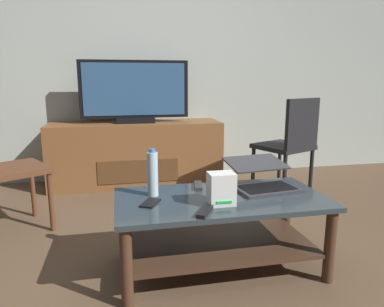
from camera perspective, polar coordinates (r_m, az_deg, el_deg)
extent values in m
plane|color=brown|center=(2.12, 2.10, -18.81)|extent=(7.68, 7.68, 0.00)
cube|color=#A8B2A8|center=(4.04, -5.76, 16.26)|extent=(6.40, 0.12, 2.80)
cube|color=#2D383D|center=(2.01, 4.68, -7.38)|extent=(1.17, 0.60, 0.03)
cube|color=#472D1E|center=(2.11, 4.55, -14.33)|extent=(1.03, 0.53, 0.02)
cylinder|color=#472D1E|center=(1.79, -10.51, -17.71)|extent=(0.06, 0.06, 0.41)
cylinder|color=#472D1E|center=(2.10, 21.32, -13.78)|extent=(0.06, 0.06, 0.41)
cylinder|color=#472D1E|center=(2.24, -10.89, -11.42)|extent=(0.06, 0.06, 0.41)
cylinder|color=#472D1E|center=(2.49, 14.96, -9.20)|extent=(0.06, 0.06, 0.41)
cube|color=brown|center=(3.76, -8.92, 0.05)|extent=(1.75, 0.52, 0.65)
cube|color=#55351C|center=(3.54, -8.61, -2.86)|extent=(0.79, 0.01, 0.23)
cube|color=black|center=(3.69, -9.08, 5.32)|extent=(0.38, 0.20, 0.05)
cube|color=black|center=(3.67, -9.24, 10.18)|extent=(1.09, 0.04, 0.57)
cube|color=#2D517A|center=(3.64, -9.22, 10.17)|extent=(1.01, 0.01, 0.52)
cube|color=black|center=(3.42, 14.45, 1.08)|extent=(0.58, 0.58, 0.04)
cube|color=black|center=(3.27, 17.35, 4.48)|extent=(0.40, 0.20, 0.46)
cylinder|color=black|center=(3.73, 13.90, -1.84)|extent=(0.04, 0.04, 0.45)
cylinder|color=black|center=(3.46, 9.81, -2.74)|extent=(0.04, 0.04, 0.45)
cylinder|color=black|center=(3.51, 18.62, -2.98)|extent=(0.04, 0.04, 0.45)
cylinder|color=black|center=(3.22, 14.65, -4.07)|extent=(0.04, 0.04, 0.45)
cube|color=#59331E|center=(2.82, -27.10, -2.36)|extent=(0.60, 0.60, 0.04)
cylinder|color=#59331E|center=(2.77, -21.75, -7.29)|extent=(0.04, 0.04, 0.43)
cylinder|color=#59331E|center=(3.11, -24.27, -5.41)|extent=(0.04, 0.04, 0.43)
cube|color=#333338|center=(2.16, 11.94, -5.59)|extent=(0.39, 0.28, 0.02)
cube|color=black|center=(2.15, 11.96, -5.34)|extent=(0.34, 0.23, 0.00)
cube|color=#333338|center=(2.24, 10.21, -1.52)|extent=(0.39, 0.28, 0.05)
cube|color=silver|center=(2.24, 10.26, -1.56)|extent=(0.35, 0.25, 0.04)
cube|color=white|center=(1.87, 4.74, -5.66)|extent=(0.14, 0.11, 0.17)
cube|color=#19D84C|center=(1.83, 5.22, -7.82)|extent=(0.08, 0.00, 0.01)
cylinder|color=silver|center=(2.00, -6.36, -3.33)|extent=(0.06, 0.06, 0.25)
cylinder|color=blue|center=(1.97, -6.45, 0.46)|extent=(0.03, 0.03, 0.02)
cube|color=black|center=(1.90, -6.72, -7.92)|extent=(0.13, 0.16, 0.01)
cube|color=#2D2D30|center=(2.17, 1.02, -5.20)|extent=(0.07, 0.17, 0.02)
cube|color=black|center=(1.76, 2.10, -9.31)|extent=(0.12, 0.16, 0.02)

